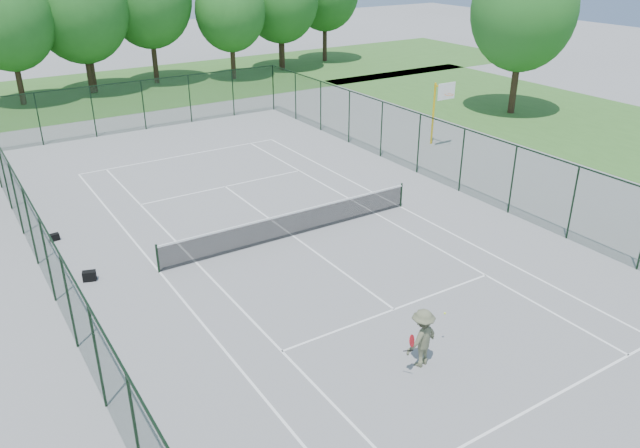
# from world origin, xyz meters

# --- Properties ---
(ground) EXTENTS (140.00, 140.00, 0.00)m
(ground) POSITION_xyz_m (0.00, 0.00, 0.00)
(ground) COLOR gray
(ground) RESTS_ON ground
(grass_far) EXTENTS (80.00, 16.00, 0.01)m
(grass_far) POSITION_xyz_m (0.00, 30.00, 0.01)
(grass_far) COLOR #3D712C
(grass_far) RESTS_ON ground
(grass_side) EXTENTS (14.00, 40.00, 0.01)m
(grass_side) POSITION_xyz_m (24.00, 4.00, 0.01)
(grass_side) COLOR #3D712C
(grass_side) RESTS_ON ground
(court_lines) EXTENTS (11.05, 23.85, 0.01)m
(court_lines) POSITION_xyz_m (0.00, 0.00, 0.00)
(court_lines) COLOR white
(court_lines) RESTS_ON ground
(tennis_net) EXTENTS (11.08, 0.08, 1.10)m
(tennis_net) POSITION_xyz_m (0.00, 0.00, 0.58)
(tennis_net) COLOR black
(tennis_net) RESTS_ON ground
(fence_enclosure) EXTENTS (18.05, 36.05, 3.02)m
(fence_enclosure) POSITION_xyz_m (0.00, 0.00, 1.56)
(fence_enclosure) COLOR #19361F
(fence_enclosure) RESTS_ON ground
(tree_line_far) EXTENTS (39.40, 6.40, 9.70)m
(tree_line_far) POSITION_xyz_m (0.00, 30.00, 5.99)
(tree_line_far) COLOR #3A281A
(tree_line_far) RESTS_ON ground
(basketball_goal) EXTENTS (1.20, 1.43, 3.65)m
(basketball_goal) POSITION_xyz_m (12.86, 5.75, 2.57)
(basketball_goal) COLOR gold
(basketball_goal) RESTS_ON ground
(tree_side) EXTENTS (6.64, 6.64, 10.51)m
(tree_side) POSITION_xyz_m (22.08, 8.57, 6.63)
(tree_side) COLOR #3A281A
(tree_side) RESTS_ON ground
(sports_bag_a) EXTENTS (0.50, 0.39, 0.35)m
(sports_bag_a) POSITION_xyz_m (-7.72, 0.74, 0.18)
(sports_bag_a) COLOR black
(sports_bag_a) RESTS_ON ground
(sports_bag_b) EXTENTS (0.38, 0.25, 0.28)m
(sports_bag_b) POSITION_xyz_m (-8.07, 4.69, 0.14)
(sports_bag_b) COLOR black
(sports_bag_b) RESTS_ON ground
(tennis_player) EXTENTS (2.11, 0.90, 1.74)m
(tennis_player) POSITION_xyz_m (-1.15, -8.98, 0.87)
(tennis_player) COLOR #5E6246
(tennis_player) RESTS_ON ground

